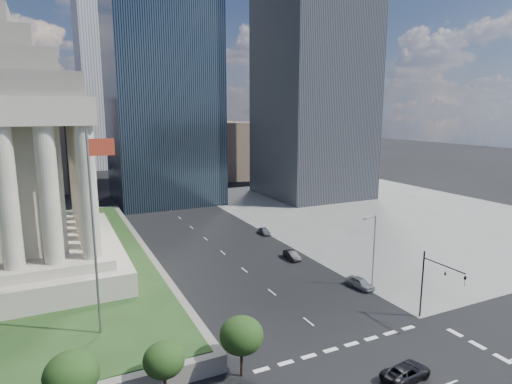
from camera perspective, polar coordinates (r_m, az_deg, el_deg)
ground at (r=123.16m, az=-13.39°, el=-0.72°), size 500.00×500.00×0.00m
sidewalk_ne at (r=108.28m, az=16.23°, el=-2.39°), size 68.00×90.00×0.03m
flagpole at (r=43.66m, az=-20.69°, el=-4.00°), size 2.52×0.24×20.00m
midrise_glass at (r=116.61m, az=-12.51°, el=13.53°), size 26.00×26.00×60.00m
highrise_ne at (r=125.88m, az=7.83°, el=22.64°), size 26.00×28.00×100.00m
building_filler_ne at (r=159.42m, az=-4.57°, el=5.70°), size 20.00×30.00×20.00m
building_filler_nw at (r=148.65m, az=-27.61°, el=5.72°), size 24.00×30.00×28.00m
traffic_signal_ne at (r=52.59m, az=22.80°, el=-10.69°), size 0.30×5.74×8.00m
street_lamp_north at (r=60.53m, az=15.34°, el=-7.02°), size 2.13×0.22×10.00m
pickup_truck at (r=43.69m, az=19.39°, el=-21.70°), size 5.18×2.82×1.38m
parked_sedan_near at (r=61.11m, az=13.74°, el=-11.69°), size 4.46×2.19×1.46m
parked_sedan_mid at (r=70.58m, az=4.82°, el=-8.38°), size 1.72×4.21×1.36m
parked_sedan_far at (r=84.16m, az=1.13°, el=-5.21°), size 1.92×3.95×1.30m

